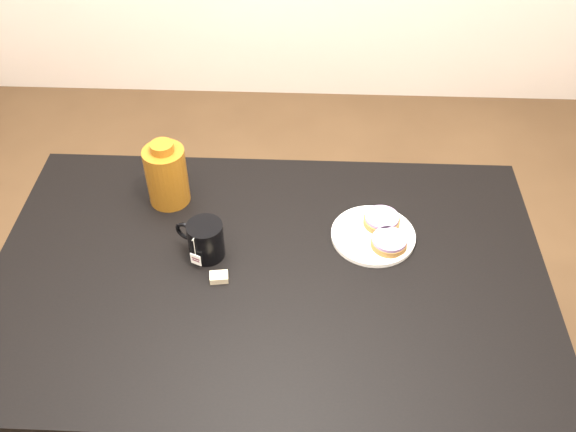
{
  "coord_description": "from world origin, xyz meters",
  "views": [
    {
      "loc": [
        0.09,
        -1.07,
        1.96
      ],
      "look_at": [
        0.04,
        0.14,
        0.81
      ],
      "focal_mm": 40.0,
      "sensor_mm": 36.0,
      "label": 1
    }
  ],
  "objects_px": {
    "bagel_front": "(389,242)",
    "bagel_package": "(167,175)",
    "mug": "(205,240)",
    "teabag_pouch": "(219,277)",
    "plate": "(373,235)",
    "table": "(270,292)",
    "bagel_back": "(382,220)"
  },
  "relations": [
    {
      "from": "bagel_front",
      "to": "bagel_package",
      "type": "relative_size",
      "value": 0.63
    },
    {
      "from": "bagel_front",
      "to": "mug",
      "type": "distance_m",
      "value": 0.47
    },
    {
      "from": "bagel_back",
      "to": "bagel_front",
      "type": "height_order",
      "value": "same"
    },
    {
      "from": "bagel_front",
      "to": "mug",
      "type": "bearing_deg",
      "value": -175.42
    },
    {
      "from": "bagel_front",
      "to": "bagel_package",
      "type": "bearing_deg",
      "value": 164.28
    },
    {
      "from": "plate",
      "to": "teabag_pouch",
      "type": "distance_m",
      "value": 0.42
    },
    {
      "from": "plate",
      "to": "teabag_pouch",
      "type": "height_order",
      "value": "teabag_pouch"
    },
    {
      "from": "table",
      "to": "teabag_pouch",
      "type": "xyz_separation_m",
      "value": [
        -0.12,
        -0.03,
        0.09
      ]
    },
    {
      "from": "plate",
      "to": "bagel_front",
      "type": "bearing_deg",
      "value": -48.22
    },
    {
      "from": "plate",
      "to": "bagel_back",
      "type": "relative_size",
      "value": 2.2
    },
    {
      "from": "table",
      "to": "mug",
      "type": "height_order",
      "value": "mug"
    },
    {
      "from": "plate",
      "to": "mug",
      "type": "height_order",
      "value": "mug"
    },
    {
      "from": "bagel_package",
      "to": "table",
      "type": "bearing_deg",
      "value": -41.24
    },
    {
      "from": "bagel_back",
      "to": "bagel_package",
      "type": "xyz_separation_m",
      "value": [
        -0.59,
        0.09,
        0.06
      ]
    },
    {
      "from": "table",
      "to": "bagel_package",
      "type": "bearing_deg",
      "value": 138.76
    },
    {
      "from": "table",
      "to": "bagel_front",
      "type": "relative_size",
      "value": 11.44
    },
    {
      "from": "mug",
      "to": "bagel_front",
      "type": "bearing_deg",
      "value": 28.65
    },
    {
      "from": "table",
      "to": "bagel_package",
      "type": "relative_size",
      "value": 7.22
    },
    {
      "from": "table",
      "to": "bagel_front",
      "type": "height_order",
      "value": "bagel_front"
    },
    {
      "from": "mug",
      "to": "bagel_back",
      "type": "bearing_deg",
      "value": 38.75
    },
    {
      "from": "plate",
      "to": "bagel_back",
      "type": "distance_m",
      "value": 0.05
    },
    {
      "from": "teabag_pouch",
      "to": "bagel_package",
      "type": "distance_m",
      "value": 0.35
    },
    {
      "from": "mug",
      "to": "table",
      "type": "bearing_deg",
      "value": 6.51
    },
    {
      "from": "bagel_front",
      "to": "mug",
      "type": "height_order",
      "value": "mug"
    },
    {
      "from": "bagel_front",
      "to": "bagel_back",
      "type": "bearing_deg",
      "value": 99.62
    },
    {
      "from": "bagel_package",
      "to": "plate",
      "type": "bearing_deg",
      "value": -12.75
    },
    {
      "from": "bagel_front",
      "to": "teabag_pouch",
      "type": "height_order",
      "value": "bagel_front"
    },
    {
      "from": "bagel_back",
      "to": "mug",
      "type": "bearing_deg",
      "value": -165.32
    },
    {
      "from": "bagel_back",
      "to": "teabag_pouch",
      "type": "height_order",
      "value": "bagel_back"
    },
    {
      "from": "plate",
      "to": "bagel_back",
      "type": "xyz_separation_m",
      "value": [
        0.02,
        0.04,
        0.02
      ]
    },
    {
      "from": "bagel_front",
      "to": "teabag_pouch",
      "type": "xyz_separation_m",
      "value": [
        -0.43,
        -0.12,
        -0.02
      ]
    },
    {
      "from": "mug",
      "to": "teabag_pouch",
      "type": "height_order",
      "value": "mug"
    }
  ]
}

